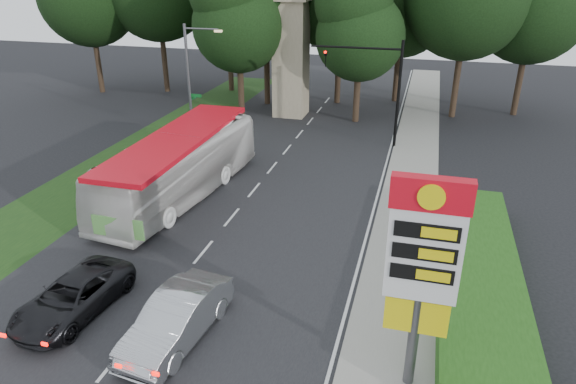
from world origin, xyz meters
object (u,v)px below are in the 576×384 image
(gas_station_pylon, at_px, (423,259))
(sedan_silver, at_px, (177,319))
(transit_bus, at_px, (180,167))
(suv_charcoal, at_px, (73,296))
(monument, at_px, (291,53))
(traffic_signal_mast, at_px, (380,79))
(streetlight_signs, at_px, (191,78))

(gas_station_pylon, xyz_separation_m, sedan_silver, (-7.70, 0.06, -3.62))
(transit_bus, bearing_deg, suv_charcoal, -79.72)
(sedan_silver, height_order, suv_charcoal, sedan_silver)
(monument, bearing_deg, transit_bus, -94.95)
(sedan_silver, bearing_deg, transit_bus, 121.97)
(transit_bus, bearing_deg, traffic_signal_mast, 57.38)
(sedan_silver, relative_size, suv_charcoal, 1.02)
(streetlight_signs, relative_size, transit_bus, 0.64)
(streetlight_signs, bearing_deg, sedan_silver, -66.96)
(monument, bearing_deg, gas_station_pylon, -68.20)
(gas_station_pylon, distance_m, monument, 30.17)
(streetlight_signs, bearing_deg, suv_charcoal, -77.96)
(transit_bus, bearing_deg, sedan_silver, -58.39)
(traffic_signal_mast, distance_m, monument, 9.76)
(sedan_silver, bearing_deg, monument, 103.88)
(gas_station_pylon, relative_size, sedan_silver, 1.37)
(monument, relative_size, suv_charcoal, 2.04)
(monument, distance_m, transit_bus, 17.72)
(monument, bearing_deg, suv_charcoal, -91.66)
(monument, bearing_deg, streetlight_signs, -121.97)
(gas_station_pylon, relative_size, traffic_signal_mast, 0.95)
(sedan_silver, bearing_deg, traffic_signal_mast, 85.96)
(gas_station_pylon, distance_m, sedan_silver, 8.51)
(gas_station_pylon, relative_size, transit_bus, 0.55)
(traffic_signal_mast, bearing_deg, sedan_silver, -100.79)
(traffic_signal_mast, xyz_separation_m, streetlight_signs, (-12.67, -1.99, -0.23))
(traffic_signal_mast, height_order, transit_bus, traffic_signal_mast)
(transit_bus, xyz_separation_m, sedan_silver, (5.00, -10.61, -0.92))
(traffic_signal_mast, height_order, sedan_silver, traffic_signal_mast)
(gas_station_pylon, distance_m, streetlight_signs, 25.74)
(gas_station_pylon, height_order, monument, monument)
(traffic_signal_mast, xyz_separation_m, monument, (-7.68, 6.00, 0.43))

